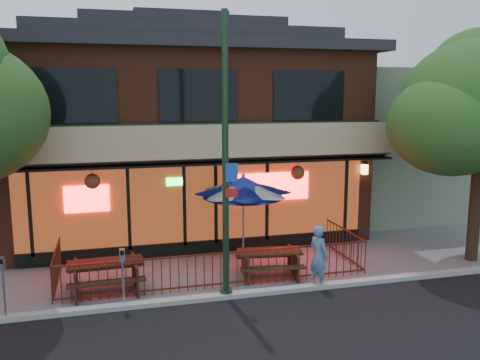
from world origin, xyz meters
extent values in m
plane|color=gray|center=(0.00, 0.00, 0.00)|extent=(80.00, 80.00, 0.00)
cube|color=#999993|center=(0.00, -0.50, 0.06)|extent=(80.00, 0.25, 0.12)
cube|color=#612D1B|center=(0.00, 7.20, 3.25)|extent=(12.00, 8.00, 6.50)
cube|color=#59230F|center=(0.00, 3.18, 1.65)|extent=(11.00, 0.06, 2.60)
cube|color=#FF0C0C|center=(2.30, 3.10, 2.10)|extent=(2.60, 0.04, 0.90)
cube|color=#FF0C0C|center=(-3.40, 3.10, 2.00)|extent=(1.30, 0.04, 0.80)
cube|color=tan|center=(0.00, 2.70, 3.55)|extent=(12.20, 1.33, 1.26)
cube|color=black|center=(-3.60, 3.18, 5.00)|extent=(2.40, 0.06, 1.60)
cube|color=black|center=(0.00, 3.18, 5.00)|extent=(2.40, 0.06, 1.60)
cube|color=black|center=(3.60, 3.18, 5.00)|extent=(2.40, 0.06, 1.60)
cube|color=black|center=(0.00, 3.15, 0.25)|extent=(11.00, 0.12, 0.40)
cube|color=#FFC672|center=(5.60, 3.02, 2.55)|extent=(0.18, 0.18, 0.32)
cube|color=gray|center=(9.00, 7.70, 3.00)|extent=(6.00, 7.00, 6.00)
cube|color=#4F1D10|center=(0.00, 0.20, 0.95)|extent=(8.40, 0.04, 0.04)
cube|color=#4F1D10|center=(0.00, 0.20, 0.12)|extent=(8.40, 0.04, 0.04)
cube|color=#4F1D10|center=(-4.20, 1.50, 0.95)|extent=(0.04, 2.60, 0.04)
cube|color=#4F1D10|center=(4.20, 1.50, 0.95)|extent=(0.04, 2.60, 0.04)
cylinder|color=#4F1D10|center=(0.00, 0.20, 0.50)|extent=(0.02, 0.02, 1.00)
cylinder|color=#17331E|center=(0.00, -0.40, 3.50)|extent=(0.16, 0.16, 7.00)
cylinder|color=#17331E|center=(0.00, -0.40, 0.10)|extent=(0.32, 0.32, 0.20)
cube|color=#194CB2|center=(0.12, -0.55, 3.20)|extent=(0.30, 0.02, 0.45)
cube|color=red|center=(0.12, -0.55, 2.70)|extent=(0.30, 0.02, 0.22)
cylinder|color=#332719|center=(8.00, 0.50, 2.24)|extent=(0.36, 0.36, 4.48)
cube|color=black|center=(-3.67, 0.67, 0.39)|extent=(0.12, 1.38, 0.78)
cube|color=black|center=(-2.18, 0.73, 0.39)|extent=(0.12, 1.38, 0.78)
cube|color=black|center=(-2.92, 0.70, 0.78)|extent=(1.94, 0.87, 0.06)
cube|color=black|center=(-2.90, 0.12, 0.47)|extent=(1.92, 0.37, 0.05)
cube|color=black|center=(-2.95, 1.28, 0.47)|extent=(1.92, 0.37, 0.05)
cube|color=#362713|center=(0.83, 0.79, 0.36)|extent=(0.22, 1.27, 0.72)
cube|color=#362713|center=(2.19, 0.61, 0.36)|extent=(0.22, 1.27, 0.72)
cube|color=#362713|center=(1.51, 0.70, 0.72)|extent=(1.84, 0.95, 0.06)
cube|color=#362713|center=(1.44, 0.17, 0.43)|extent=(1.78, 0.50, 0.05)
cube|color=#362713|center=(1.58, 1.23, 0.43)|extent=(1.78, 0.50, 0.05)
cylinder|color=gray|center=(1.10, 1.99, 1.26)|extent=(0.06, 0.06, 2.53)
cone|color=navy|center=(1.10, 1.99, 2.35)|extent=(2.41, 2.41, 0.63)
sphere|color=gray|center=(1.10, 1.99, 2.70)|extent=(0.11, 0.11, 0.11)
imported|color=#517CA3|center=(2.53, -0.35, 0.84)|extent=(0.60, 0.72, 1.68)
cylinder|color=gray|center=(-2.52, -0.40, 0.59)|extent=(0.05, 0.05, 1.18)
cube|color=gray|center=(-2.52, -0.40, 1.31)|extent=(0.13, 0.11, 0.30)
cube|color=black|center=(-2.52, -0.46, 1.37)|extent=(0.09, 0.01, 0.11)
cylinder|color=gray|center=(-5.13, -0.48, 0.61)|extent=(0.06, 0.06, 1.21)
cube|color=gray|center=(-5.13, -0.48, 1.35)|extent=(0.16, 0.15, 0.31)
cube|color=black|center=(-5.13, -0.54, 1.41)|extent=(0.08, 0.04, 0.11)
camera|label=1|loc=(-2.74, -12.25, 5.08)|focal=38.00mm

